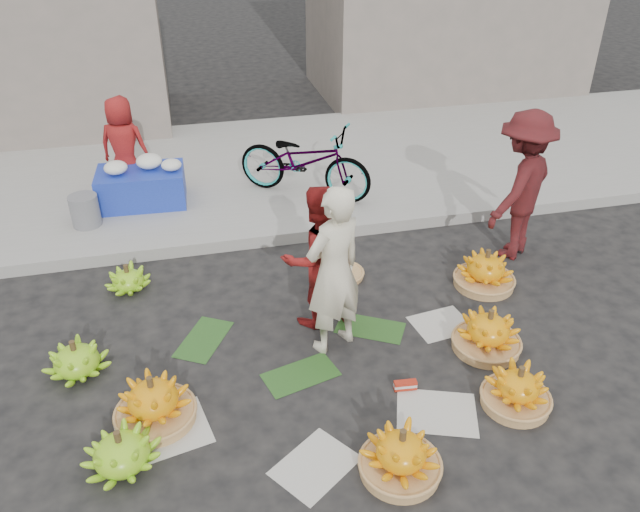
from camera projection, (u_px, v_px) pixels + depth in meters
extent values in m
plane|color=black|center=(307.00, 359.00, 5.71)|extent=(80.00, 80.00, 0.00)
cube|color=gray|center=(268.00, 236.00, 7.50)|extent=(40.00, 0.25, 0.15)
cube|color=gray|center=(245.00, 169.00, 9.25)|extent=(40.00, 4.00, 0.12)
cylinder|color=#AC7C48|center=(156.00, 415.00, 5.06)|extent=(0.64, 0.64, 0.09)
cylinder|color=#412F1A|center=(150.00, 384.00, 4.88)|extent=(0.05, 0.05, 0.12)
cylinder|color=#412F1A|center=(118.00, 438.00, 4.51)|extent=(0.05, 0.05, 0.12)
cylinder|color=#AC7C48|center=(400.00, 467.00, 4.61)|extent=(0.60, 0.60, 0.09)
cylinder|color=#412F1A|center=(403.00, 437.00, 4.45)|extent=(0.05, 0.05, 0.12)
cylinder|color=#AC7C48|center=(515.00, 400.00, 5.20)|extent=(0.56, 0.56, 0.09)
cylinder|color=#412F1A|center=(521.00, 373.00, 5.04)|extent=(0.05, 0.05, 0.12)
cylinder|color=#AC7C48|center=(486.00, 344.00, 5.82)|extent=(0.62, 0.62, 0.09)
cylinder|color=#412F1A|center=(491.00, 316.00, 5.65)|extent=(0.05, 0.05, 0.12)
cylinder|color=#AC7C48|center=(484.00, 282.00, 6.72)|extent=(0.63, 0.63, 0.09)
cylinder|color=#412F1A|center=(488.00, 255.00, 6.54)|extent=(0.05, 0.05, 0.12)
cylinder|color=#412F1A|center=(73.00, 347.00, 5.41)|extent=(0.05, 0.05, 0.12)
cylinder|color=#412F1A|center=(126.00, 270.00, 6.55)|extent=(0.05, 0.05, 0.12)
cylinder|color=#AC7C48|center=(342.00, 274.00, 6.87)|extent=(0.54, 0.54, 0.05)
cube|color=#AF2312|center=(405.00, 385.00, 5.35)|extent=(0.20, 0.08, 0.08)
imported|color=beige|center=(334.00, 271.00, 5.47)|extent=(0.71, 0.61, 1.63)
imported|color=maroon|center=(317.00, 257.00, 5.85)|extent=(0.80, 0.68, 1.45)
imported|color=maroon|center=(521.00, 186.00, 6.88)|extent=(1.27, 1.17, 1.71)
cube|color=#192DA5|center=(142.00, 187.00, 8.06)|extent=(1.12, 0.73, 0.45)
ellipsoid|color=white|center=(116.00, 168.00, 7.80)|extent=(0.29, 0.29, 0.16)
ellipsoid|color=white|center=(149.00, 162.00, 7.96)|extent=(0.33, 0.33, 0.18)
ellipsoid|color=white|center=(171.00, 165.00, 7.91)|extent=(0.25, 0.25, 0.14)
cylinder|color=slate|center=(85.00, 211.00, 7.55)|extent=(0.34, 0.34, 0.39)
imported|color=maroon|center=(124.00, 146.00, 8.11)|extent=(0.74, 0.61, 1.31)
imported|color=gray|center=(304.00, 161.00, 8.14)|extent=(1.58, 1.88, 0.97)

